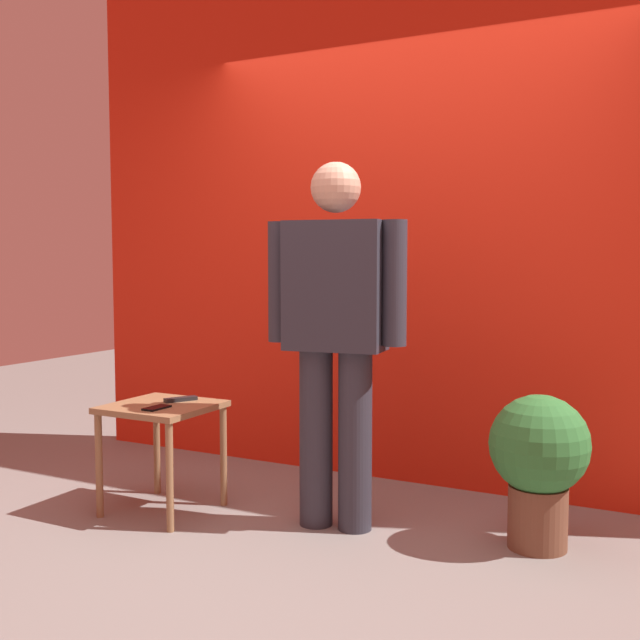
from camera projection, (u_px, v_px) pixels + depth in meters
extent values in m
plane|color=gray|center=(304.00, 557.00, 3.31)|extent=(12.00, 12.00, 0.00)
cube|color=red|center=(415.00, 217.00, 4.35)|extent=(4.41, 0.12, 3.03)
cylinder|color=#2D2D38|center=(316.00, 437.00, 3.69)|extent=(0.18, 0.18, 0.85)
cylinder|color=#2D2D38|center=(355.00, 441.00, 3.62)|extent=(0.18, 0.18, 0.85)
cube|color=#2D2D38|center=(336.00, 286.00, 3.59)|extent=(0.49, 0.29, 0.60)
cube|color=red|center=(344.00, 279.00, 3.70)|extent=(0.13, 0.03, 0.51)
cube|color=#B2333D|center=(344.00, 282.00, 3.71)|extent=(0.05, 0.01, 0.46)
cylinder|color=#2D2D38|center=(280.00, 282.00, 3.69)|extent=(0.13, 0.13, 0.57)
cylinder|color=#2D2D38|center=(394.00, 283.00, 3.50)|extent=(0.13, 0.13, 0.57)
sphere|color=tan|center=(336.00, 187.00, 3.56)|extent=(0.23, 0.23, 0.23)
cube|color=olive|center=(162.00, 407.00, 3.87)|extent=(0.50, 0.50, 0.03)
cylinder|color=olive|center=(99.00, 466.00, 3.80)|extent=(0.04, 0.04, 0.52)
cylinder|color=olive|center=(170.00, 477.00, 3.60)|extent=(0.04, 0.04, 0.52)
cylinder|color=olive|center=(157.00, 446.00, 4.19)|extent=(0.04, 0.04, 0.52)
cylinder|color=olive|center=(223.00, 456.00, 3.99)|extent=(0.04, 0.04, 0.52)
cube|color=black|center=(157.00, 408.00, 3.75)|extent=(0.07, 0.15, 0.01)
cube|color=black|center=(181.00, 399.00, 3.95)|extent=(0.12, 0.17, 0.02)
cylinder|color=brown|center=(538.00, 517.00, 3.41)|extent=(0.26, 0.26, 0.28)
sphere|color=#2D7233|center=(539.00, 444.00, 3.38)|extent=(0.44, 0.44, 0.44)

